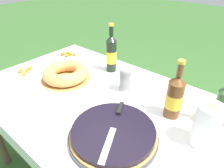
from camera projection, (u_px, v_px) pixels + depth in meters
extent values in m
cube|color=brown|center=(102.00, 102.00, 1.18)|extent=(1.60, 0.95, 0.03)
cylinder|color=brown|center=(78.00, 86.00, 2.06)|extent=(0.06, 0.06, 0.74)
cube|color=white|center=(101.00, 100.00, 1.17)|extent=(1.61, 0.96, 0.00)
cube|color=white|center=(28.00, 158.00, 0.88)|extent=(1.61, 0.01, 0.10)
cube|color=white|center=(145.00, 77.00, 1.50)|extent=(1.61, 0.01, 0.10)
cube|color=white|center=(30.00, 67.00, 1.63)|extent=(0.00, 0.96, 0.10)
cylinder|color=#38383D|center=(113.00, 136.00, 0.91)|extent=(0.41, 0.41, 0.02)
cylinder|color=#B78447|center=(113.00, 134.00, 0.90)|extent=(0.40, 0.40, 0.01)
cylinder|color=black|center=(113.00, 131.00, 0.89)|extent=(0.38, 0.38, 0.03)
cube|color=silver|center=(108.00, 145.00, 0.80)|extent=(0.11, 0.18, 0.00)
cube|color=black|center=(120.00, 108.00, 0.99)|extent=(0.06, 0.09, 0.01)
cylinder|color=#B78447|center=(66.00, 79.00, 1.36)|extent=(0.33, 0.33, 0.01)
torus|color=tan|center=(65.00, 73.00, 1.34)|extent=(0.30, 0.30, 0.08)
cylinder|color=white|center=(125.00, 84.00, 1.22)|extent=(0.07, 0.07, 0.09)
cylinder|color=white|center=(125.00, 82.00, 1.22)|extent=(0.07, 0.07, 0.09)
cylinder|color=white|center=(125.00, 80.00, 1.21)|extent=(0.07, 0.07, 0.09)
cylinder|color=white|center=(125.00, 78.00, 1.20)|extent=(0.07, 0.07, 0.09)
cylinder|color=white|center=(125.00, 76.00, 1.19)|extent=(0.07, 0.07, 0.09)
cylinder|color=white|center=(125.00, 74.00, 1.19)|extent=(0.07, 0.07, 0.09)
torus|color=white|center=(126.00, 67.00, 1.16)|extent=(0.07, 0.07, 0.01)
cylinder|color=#2D562D|center=(221.00, 109.00, 0.94)|extent=(0.07, 0.07, 0.19)
cylinder|color=yellow|center=(221.00, 109.00, 0.94)|extent=(0.07, 0.07, 0.07)
cylinder|color=brown|center=(174.00, 100.00, 1.00)|extent=(0.08, 0.08, 0.20)
cylinder|color=yellow|center=(174.00, 100.00, 1.00)|extent=(0.09, 0.09, 0.08)
cone|color=brown|center=(178.00, 79.00, 0.93)|extent=(0.08, 0.08, 0.04)
cylinder|color=brown|center=(180.00, 70.00, 0.91)|extent=(0.03, 0.03, 0.06)
cylinder|color=gold|center=(182.00, 62.00, 0.89)|extent=(0.03, 0.03, 0.02)
cylinder|color=black|center=(111.00, 56.00, 1.41)|extent=(0.07, 0.07, 0.23)
cylinder|color=yellow|center=(111.00, 57.00, 1.41)|extent=(0.07, 0.07, 0.09)
cone|color=black|center=(111.00, 38.00, 1.34)|extent=(0.07, 0.07, 0.04)
cylinder|color=black|center=(111.00, 31.00, 1.32)|extent=(0.03, 0.03, 0.06)
cylinder|color=gold|center=(111.00, 25.00, 1.29)|extent=(0.03, 0.03, 0.02)
cylinder|color=white|center=(26.00, 73.00, 1.43)|extent=(0.23, 0.23, 0.01)
torus|color=white|center=(26.00, 72.00, 1.43)|extent=(0.23, 0.23, 0.01)
cone|color=orange|center=(21.00, 69.00, 1.42)|extent=(0.04, 0.04, 0.04)
cone|color=#C77A15|center=(24.00, 73.00, 1.39)|extent=(0.05, 0.05, 0.04)
cone|color=#A8561D|center=(29.00, 70.00, 1.41)|extent=(0.04, 0.04, 0.03)
cone|color=#BF5F1D|center=(20.00, 72.00, 1.40)|extent=(0.06, 0.05, 0.05)
cone|color=orange|center=(26.00, 69.00, 1.43)|extent=(0.05, 0.05, 0.04)
cone|color=#C57C21|center=(31.00, 67.00, 1.45)|extent=(0.04, 0.04, 0.03)
cone|color=#C15E10|center=(28.00, 68.00, 1.43)|extent=(0.04, 0.04, 0.03)
cone|color=#C3771E|center=(26.00, 71.00, 1.43)|extent=(0.05, 0.05, 0.03)
cylinder|color=white|center=(68.00, 56.00, 1.69)|extent=(0.24, 0.24, 0.01)
torus|color=white|center=(68.00, 55.00, 1.68)|extent=(0.23, 0.23, 0.01)
cone|color=#BB510A|center=(71.00, 53.00, 1.68)|extent=(0.06, 0.06, 0.04)
cone|color=#C2670A|center=(69.00, 53.00, 1.66)|extent=(0.05, 0.05, 0.05)
cone|color=#CB6C0B|center=(68.00, 55.00, 1.66)|extent=(0.04, 0.04, 0.04)
cone|color=#A85B09|center=(64.00, 52.00, 1.68)|extent=(0.04, 0.04, 0.02)
cone|color=#C16B13|center=(75.00, 54.00, 1.67)|extent=(0.05, 0.05, 0.03)
cone|color=#B06E18|center=(67.00, 54.00, 1.65)|extent=(0.05, 0.05, 0.03)
cone|color=#A9551B|center=(67.00, 52.00, 1.67)|extent=(0.05, 0.05, 0.03)
cone|color=#B65E10|center=(61.00, 54.00, 1.66)|extent=(0.06, 0.06, 0.04)
cylinder|color=white|center=(206.00, 126.00, 0.84)|extent=(0.11, 0.11, 0.20)
cylinder|color=#9E7A56|center=(213.00, 106.00, 0.78)|extent=(0.04, 0.04, 0.00)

